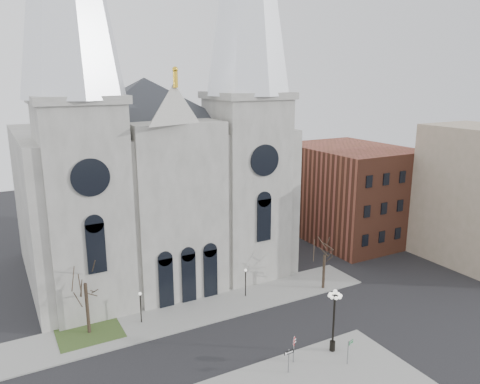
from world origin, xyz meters
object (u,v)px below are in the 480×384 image
one_way_sign (289,357)px  street_name_sign (349,350)px  stop_sign (294,344)px  globe_lamp (334,313)px

one_way_sign → street_name_sign: size_ratio=0.99×
stop_sign → one_way_sign: stop_sign is taller
stop_sign → one_way_sign: 1.60m
stop_sign → street_name_sign: bearing=-54.4°
globe_lamp → one_way_sign: 5.82m
globe_lamp → one_way_sign: (-5.30, -0.77, -2.28)m
stop_sign → globe_lamp: 4.55m
stop_sign → one_way_sign: bearing=-163.2°
globe_lamp → street_name_sign: (-0.11, -2.20, -2.45)m
street_name_sign → globe_lamp: bearing=71.9°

